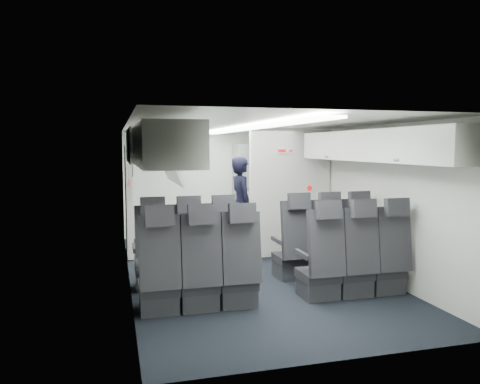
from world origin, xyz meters
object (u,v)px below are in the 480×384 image
carry_on_bag (149,148)px  seat_row_mid (280,269)px  seat_row_front (258,253)px  galley_unit (255,190)px  boarding_door (129,200)px  flight_attendant (241,204)px

carry_on_bag → seat_row_mid: bearing=-32.6°
seat_row_front → galley_unit: (0.95, 3.25, 0.55)m
carry_on_bag → galley_unit: bearing=49.8°
seat_row_mid → boarding_door: boarding_door is taller
seat_row_front → seat_row_mid: bearing=-90.0°
seat_row_front → flight_attendant: bearing=81.6°
boarding_door → carry_on_bag: bearing=-85.1°
boarding_door → flight_attendant: bearing=-6.9°
galley_unit → flight_attendant: (-0.68, -1.40, -0.11)m
flight_attendant → seat_row_mid: bearing=170.0°
galley_unit → boarding_door: bearing=-155.7°
seat_row_front → boarding_door: size_ratio=1.79×
seat_row_mid → galley_unit: galley_unit is taller
seat_row_mid → seat_row_front: bearing=90.0°
seat_row_front → flight_attendant: 1.92m
seat_row_front → seat_row_mid: 0.90m
boarding_door → carry_on_bag: (0.19, -2.23, 0.87)m
seat_row_front → flight_attendant: size_ratio=1.99×
boarding_door → carry_on_bag: 2.41m
seat_row_front → carry_on_bag: (-1.45, -0.15, 1.42)m
seat_row_front → galley_unit: galley_unit is taller
galley_unit → carry_on_bag: 4.25m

